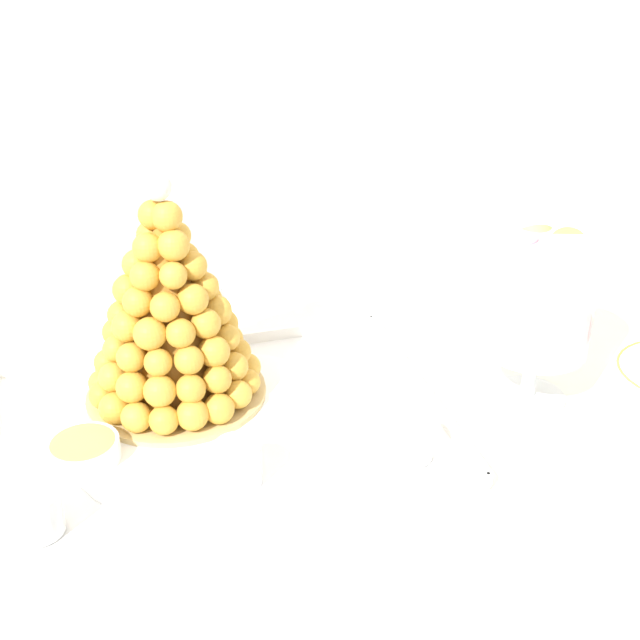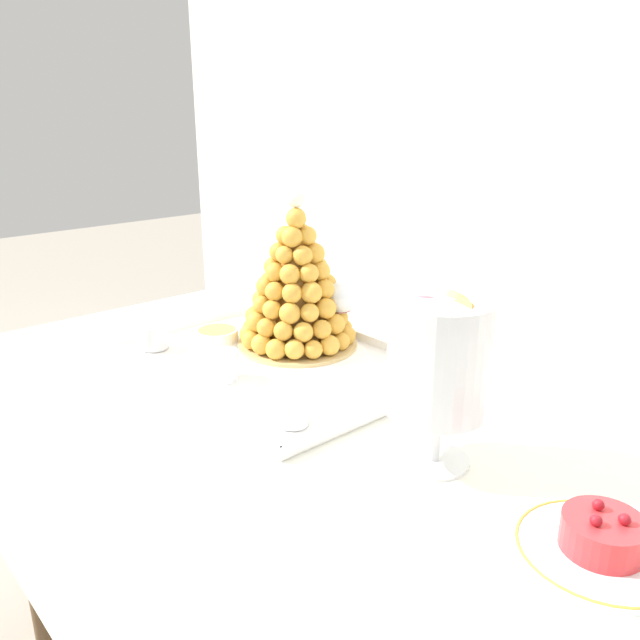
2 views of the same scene
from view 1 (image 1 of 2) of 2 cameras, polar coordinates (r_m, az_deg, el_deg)
name	(u,v)px [view 1 (image 1 of 2)]	position (r m, az deg, el deg)	size (l,w,h in m)	color
buffet_table	(400,462)	(1.22, 5.57, -9.76)	(1.62, 0.95, 0.78)	brown
serving_tray	(217,427)	(1.11, -7.18, -7.40)	(0.59, 0.43, 0.02)	white
croquembouche	(169,315)	(1.11, -10.41, 0.31)	(0.25, 0.25, 0.32)	tan
dessert_cup_left	(36,514)	(0.97, -19.07, -12.63)	(0.06, 0.06, 0.05)	silver
dessert_cup_mid_left	(238,465)	(0.99, -5.70, -9.99)	(0.06, 0.06, 0.05)	silver
dessert_cup_centre	(414,440)	(1.03, 6.51, -8.28)	(0.05, 0.05, 0.05)	silver
creme_brulee_ramekin	(84,450)	(1.07, -16.06, -8.64)	(0.09, 0.09, 0.03)	white
macaron_goblet	(540,297)	(1.12, 15.03, 1.57)	(0.14, 0.14, 0.26)	white
wine_glass	(205,309)	(1.19, -7.96, 0.79)	(0.07, 0.07, 0.14)	silver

